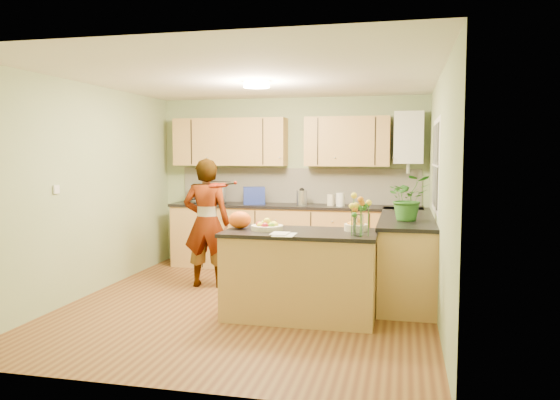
# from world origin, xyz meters

# --- Properties ---
(floor) EXTENTS (4.50, 4.50, 0.00)m
(floor) POSITION_xyz_m (0.00, 0.00, 0.00)
(floor) COLOR brown
(floor) RESTS_ON ground
(ceiling) EXTENTS (4.00, 4.50, 0.02)m
(ceiling) POSITION_xyz_m (0.00, 0.00, 2.50)
(ceiling) COLOR silver
(ceiling) RESTS_ON wall_back
(wall_back) EXTENTS (4.00, 0.02, 2.50)m
(wall_back) POSITION_xyz_m (0.00, 2.25, 1.25)
(wall_back) COLOR #90A676
(wall_back) RESTS_ON floor
(wall_front) EXTENTS (4.00, 0.02, 2.50)m
(wall_front) POSITION_xyz_m (0.00, -2.25, 1.25)
(wall_front) COLOR #90A676
(wall_front) RESTS_ON floor
(wall_left) EXTENTS (0.02, 4.50, 2.50)m
(wall_left) POSITION_xyz_m (-2.00, 0.00, 1.25)
(wall_left) COLOR #90A676
(wall_left) RESTS_ON floor
(wall_right) EXTENTS (0.02, 4.50, 2.50)m
(wall_right) POSITION_xyz_m (2.00, 0.00, 1.25)
(wall_right) COLOR #90A676
(wall_right) RESTS_ON floor
(back_counter) EXTENTS (3.64, 0.62, 0.94)m
(back_counter) POSITION_xyz_m (0.10, 1.95, 0.47)
(back_counter) COLOR tan
(back_counter) RESTS_ON floor
(right_counter) EXTENTS (0.62, 2.24, 0.94)m
(right_counter) POSITION_xyz_m (1.70, 0.85, 0.47)
(right_counter) COLOR tan
(right_counter) RESTS_ON floor
(splashback) EXTENTS (3.60, 0.02, 0.52)m
(splashback) POSITION_xyz_m (0.10, 2.23, 1.20)
(splashback) COLOR white
(splashback) RESTS_ON back_counter
(upper_cabinets) EXTENTS (3.20, 0.34, 0.70)m
(upper_cabinets) POSITION_xyz_m (-0.18, 2.08, 1.85)
(upper_cabinets) COLOR tan
(upper_cabinets) RESTS_ON wall_back
(boiler) EXTENTS (0.40, 0.30, 0.86)m
(boiler) POSITION_xyz_m (1.70, 2.09, 1.90)
(boiler) COLOR white
(boiler) RESTS_ON wall_back
(window_right) EXTENTS (0.01, 1.30, 1.05)m
(window_right) POSITION_xyz_m (1.99, 0.60, 1.55)
(window_right) COLOR white
(window_right) RESTS_ON wall_right
(light_switch) EXTENTS (0.02, 0.09, 0.09)m
(light_switch) POSITION_xyz_m (-1.99, -0.60, 1.30)
(light_switch) COLOR white
(light_switch) RESTS_ON wall_left
(ceiling_lamp) EXTENTS (0.30, 0.30, 0.07)m
(ceiling_lamp) POSITION_xyz_m (0.00, 0.30, 2.46)
(ceiling_lamp) COLOR #FFEABF
(ceiling_lamp) RESTS_ON ceiling
(peninsula_island) EXTENTS (1.56, 0.80, 0.89)m
(peninsula_island) POSITION_xyz_m (0.63, -0.33, 0.45)
(peninsula_island) COLOR tan
(peninsula_island) RESTS_ON floor
(fruit_dish) EXTENTS (0.33, 0.33, 0.12)m
(fruit_dish) POSITION_xyz_m (0.28, -0.33, 0.94)
(fruit_dish) COLOR beige
(fruit_dish) RESTS_ON peninsula_island
(orange_bowl) EXTENTS (0.24, 0.24, 0.14)m
(orange_bowl) POSITION_xyz_m (1.18, -0.18, 0.95)
(orange_bowl) COLOR beige
(orange_bowl) RESTS_ON peninsula_island
(flower_vase) EXTENTS (0.24, 0.24, 0.45)m
(flower_vase) POSITION_xyz_m (1.23, -0.51, 1.19)
(flower_vase) COLOR silver
(flower_vase) RESTS_ON peninsula_island
(orange_bag) EXTENTS (0.29, 0.27, 0.18)m
(orange_bag) POSITION_xyz_m (-0.03, -0.28, 0.99)
(orange_bag) COLOR #E15812
(orange_bag) RESTS_ON peninsula_island
(papers) EXTENTS (0.20, 0.28, 0.01)m
(papers) POSITION_xyz_m (0.53, -0.63, 0.90)
(papers) COLOR silver
(papers) RESTS_ON peninsula_island
(violinist) EXTENTS (0.63, 0.45, 1.62)m
(violinist) POSITION_xyz_m (-0.76, 0.68, 0.81)
(violinist) COLOR #EDAC91
(violinist) RESTS_ON floor
(violin) EXTENTS (0.57, 0.50, 0.14)m
(violin) POSITION_xyz_m (-0.56, 0.46, 1.30)
(violin) COLOR #520E05
(violin) RESTS_ON violinist
(microwave) EXTENTS (0.58, 0.48, 0.28)m
(microwave) POSITION_xyz_m (-1.20, 1.97, 1.08)
(microwave) COLOR white
(microwave) RESTS_ON back_counter
(blue_box) EXTENTS (0.37, 0.31, 0.25)m
(blue_box) POSITION_xyz_m (-0.50, 1.95, 1.06)
(blue_box) COLOR navy
(blue_box) RESTS_ON back_counter
(kettle) EXTENTS (0.15, 0.15, 0.29)m
(kettle) POSITION_xyz_m (0.22, 1.92, 1.06)
(kettle) COLOR silver
(kettle) RESTS_ON back_counter
(jar_cream) EXTENTS (0.14, 0.14, 0.16)m
(jar_cream) POSITION_xyz_m (0.64, 1.94, 1.02)
(jar_cream) COLOR beige
(jar_cream) RESTS_ON back_counter
(jar_white) EXTENTS (0.12, 0.12, 0.19)m
(jar_white) POSITION_xyz_m (0.78, 1.88, 1.03)
(jar_white) COLOR white
(jar_white) RESTS_ON back_counter
(potted_plant) EXTENTS (0.54, 0.50, 0.51)m
(potted_plant) POSITION_xyz_m (1.70, 0.42, 1.19)
(potted_plant) COLOR #2E6C24
(potted_plant) RESTS_ON right_counter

